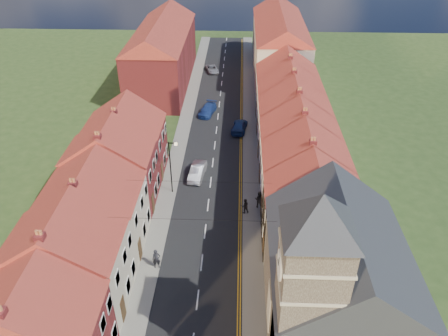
# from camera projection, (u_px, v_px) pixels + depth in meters

# --- Properties ---
(road) EXTENTS (7.00, 90.00, 0.02)m
(road) POSITION_uv_depth(u_px,v_px,m) (215.00, 145.00, 54.20)
(road) COLOR black
(road) RESTS_ON ground
(pavement_left) EXTENTS (1.80, 90.00, 0.12)m
(pavement_left) POSITION_uv_depth(u_px,v_px,m) (180.00, 144.00, 54.31)
(pavement_left) COLOR slate
(pavement_left) RESTS_ON ground
(pavement_right) EXTENTS (1.80, 90.00, 0.12)m
(pavement_right) POSITION_uv_depth(u_px,v_px,m) (250.00, 146.00, 54.03)
(pavement_right) COLOR slate
(pavement_right) RESTS_ON ground
(church) EXTENTS (11.25, 14.25, 15.20)m
(church) POSITION_uv_depth(u_px,v_px,m) (334.00, 277.00, 28.38)
(church) COLOR #3E302B
(church) RESTS_ON ground
(cottage_r_tudor) EXTENTS (8.30, 5.20, 9.00)m
(cottage_r_tudor) POSITION_uv_depth(u_px,v_px,m) (312.00, 205.00, 36.99)
(cottage_r_tudor) COLOR #AFA793
(cottage_r_tudor) RESTS_ON ground
(cottage_r_white_near) EXTENTS (8.30, 6.00, 9.00)m
(cottage_r_white_near) POSITION_uv_depth(u_px,v_px,m) (305.00, 170.00, 41.50)
(cottage_r_white_near) COLOR white
(cottage_r_white_near) RESTS_ON ground
(cottage_r_cream_mid) EXTENTS (8.30, 5.20, 9.00)m
(cottage_r_cream_mid) POSITION_uv_depth(u_px,v_px,m) (299.00, 141.00, 46.01)
(cottage_r_cream_mid) COLOR #AFA793
(cottage_r_cream_mid) RESTS_ON ground
(cottage_r_pink) EXTENTS (8.30, 6.00, 9.00)m
(cottage_r_pink) POSITION_uv_depth(u_px,v_px,m) (294.00, 118.00, 50.53)
(cottage_r_pink) COLOR beige
(cottage_r_pink) RESTS_ON ground
(cottage_r_white_far) EXTENTS (8.30, 5.20, 9.00)m
(cottage_r_white_far) POSITION_uv_depth(u_px,v_px,m) (290.00, 99.00, 55.04)
(cottage_r_white_far) COLOR beige
(cottage_r_white_far) RESTS_ON ground
(cottage_r_cream_far) EXTENTS (8.30, 6.00, 9.00)m
(cottage_r_cream_far) POSITION_uv_depth(u_px,v_px,m) (286.00, 83.00, 59.56)
(cottage_r_cream_far) COLOR #AFA793
(cottage_r_cream_far) RESTS_ON ground
(cottage_l_brick_near) EXTENTS (8.30, 5.70, 8.80)m
(cottage_l_brick_near) POSITION_uv_depth(u_px,v_px,m) (36.00, 329.00, 26.82)
(cottage_l_brick_near) COLOR maroon
(cottage_l_brick_near) RESTS_ON ground
(cottage_l_cream) EXTENTS (8.30, 6.30, 9.10)m
(cottage_l_cream) POSITION_uv_depth(u_px,v_px,m) (67.00, 259.00, 31.58)
(cottage_l_cream) COLOR #AFA793
(cottage_l_cream) RESTS_ON ground
(cottage_l_white) EXTENTS (8.30, 6.90, 8.80)m
(cottage_l_white) POSITION_uv_depth(u_px,v_px,m) (93.00, 206.00, 37.02)
(cottage_l_white) COLOR #AFA793
(cottage_l_white) RESTS_ON ground
(cottage_l_brick_mid) EXTENTS (8.30, 5.70, 9.10)m
(cottage_l_brick_mid) POSITION_uv_depth(u_px,v_px,m) (111.00, 165.00, 42.03)
(cottage_l_brick_mid) COLOR maroon
(cottage_l_brick_mid) RESTS_ON ground
(cottage_l_pink) EXTENTS (8.30, 6.30, 8.80)m
(cottage_l_pink) POSITION_uv_depth(u_px,v_px,m) (125.00, 137.00, 46.96)
(cottage_l_pink) COLOR maroon
(cottage_l_pink) RESTS_ON ground
(block_right_far) EXTENTS (8.30, 24.20, 10.50)m
(block_right_far) POSITION_uv_depth(u_px,v_px,m) (279.00, 42.00, 71.90)
(block_right_far) COLOR #AFA793
(block_right_far) RESTS_ON ground
(block_left_far) EXTENTS (8.30, 24.20, 10.50)m
(block_left_far) POSITION_uv_depth(u_px,v_px,m) (162.00, 51.00, 68.32)
(block_left_far) COLOR maroon
(block_left_far) RESTS_ON ground
(lamppost) EXTENTS (0.88, 0.15, 6.00)m
(lamppost) POSITION_uv_depth(u_px,v_px,m) (171.00, 164.00, 44.03)
(lamppost) COLOR black
(lamppost) RESTS_ON pavement_left
(car_mid) EXTENTS (1.95, 4.25, 1.35)m
(car_mid) POSITION_uv_depth(u_px,v_px,m) (197.00, 171.00, 48.10)
(car_mid) COLOR #9FA0A7
(car_mid) RESTS_ON ground
(car_far) EXTENTS (2.72, 4.63, 1.26)m
(car_far) POSITION_uv_depth(u_px,v_px,m) (208.00, 110.00, 61.25)
(car_far) COLOR navy
(car_far) RESTS_ON ground
(car_distant) EXTENTS (2.75, 4.19, 1.07)m
(car_distant) POSITION_uv_depth(u_px,v_px,m) (212.00, 69.00, 74.93)
(car_distant) COLOR #9C9DA3
(car_distant) RESTS_ON ground
(pedestrian_left) EXTENTS (0.77, 0.59, 1.88)m
(pedestrian_left) POSITION_uv_depth(u_px,v_px,m) (156.00, 259.00, 36.39)
(pedestrian_left) COLOR #222227
(pedestrian_left) RESTS_ON pavement_left
(pedestrian_right) EXTENTS (1.08, 0.94, 1.88)m
(pedestrian_right) POSITION_uv_depth(u_px,v_px,m) (259.00, 199.00, 43.22)
(pedestrian_right) COLOR #2A2622
(pedestrian_right) RESTS_ON pavement_right
(car_far_b) EXTENTS (2.40, 4.60, 1.27)m
(car_far_b) POSITION_uv_depth(u_px,v_px,m) (239.00, 126.00, 57.10)
(car_far_b) COLOR navy
(car_far_b) RESTS_ON ground
(pedestrian_right_b) EXTENTS (0.87, 0.73, 1.60)m
(pedestrian_right_b) POSITION_uv_depth(u_px,v_px,m) (245.00, 206.00, 42.57)
(pedestrian_right_b) COLOR black
(pedestrian_right_b) RESTS_ON pavement_right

